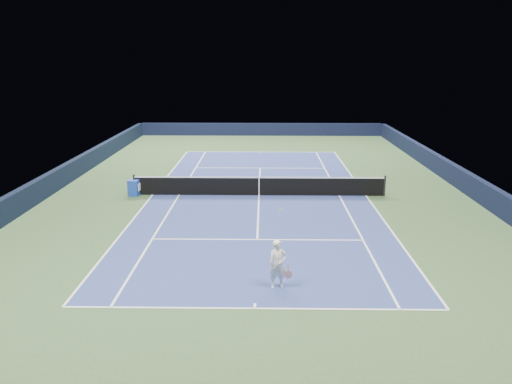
{
  "coord_description": "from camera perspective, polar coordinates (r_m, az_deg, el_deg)",
  "views": [
    {
      "loc": [
        0.25,
        -24.65,
        6.94
      ],
      "look_at": [
        -0.11,
        -3.0,
        1.0
      ],
      "focal_mm": 35.0,
      "sensor_mm": 36.0,
      "label": 1
    }
  ],
  "objects": [
    {
      "name": "ground",
      "position": [
        25.61,
        0.35,
        -0.38
      ],
      "size": [
        40.0,
        40.0,
        0.0
      ],
      "primitive_type": "plane",
      "color": "#314D2A",
      "rests_on": "ground"
    },
    {
      "name": "wall_far",
      "position": [
        44.93,
        0.61,
        7.17
      ],
      "size": [
        22.0,
        0.35,
        1.1
      ],
      "primitive_type": "cube",
      "color": "black",
      "rests_on": "ground"
    },
    {
      "name": "wall_right",
      "position": [
        27.57,
        23.47,
        0.65
      ],
      "size": [
        0.35,
        40.0,
        1.1
      ],
      "primitive_type": "cube",
      "color": "black",
      "rests_on": "ground"
    },
    {
      "name": "wall_left",
      "position": [
        27.76,
        -22.6,
        0.84
      ],
      "size": [
        0.35,
        40.0,
        1.1
      ],
      "primitive_type": "cube",
      "color": "black",
      "rests_on": "ground"
    },
    {
      "name": "court_surface",
      "position": [
        25.61,
        0.35,
        -0.38
      ],
      "size": [
        10.97,
        23.77,
        0.01
      ],
      "primitive_type": "cube",
      "color": "navy",
      "rests_on": "ground"
    },
    {
      "name": "baseline_far",
      "position": [
        37.18,
        0.54,
        4.6
      ],
      "size": [
        10.97,
        0.08,
        0.0
      ],
      "primitive_type": "cube",
      "color": "white",
      "rests_on": "ground"
    },
    {
      "name": "baseline_near",
      "position": [
        14.52,
        -0.16,
        -13.17
      ],
      "size": [
        10.97,
        0.08,
        0.0
      ],
      "primitive_type": "cube",
      "color": "white",
      "rests_on": "ground"
    },
    {
      "name": "sideline_doubles_right",
      "position": [
        26.13,
        12.46,
        -0.41
      ],
      "size": [
        0.08,
        23.77,
        0.0
      ],
      "primitive_type": "cube",
      "color": "white",
      "rests_on": "ground"
    },
    {
      "name": "sideline_doubles_left",
      "position": [
        26.24,
        -11.72,
        -0.3
      ],
      "size": [
        0.08,
        23.77,
        0.0
      ],
      "primitive_type": "cube",
      "color": "white",
      "rests_on": "ground"
    },
    {
      "name": "sideline_singles_right",
      "position": [
        25.89,
        9.49,
        -0.4
      ],
      "size": [
        0.08,
        23.77,
        0.0
      ],
      "primitive_type": "cube",
      "color": "white",
      "rests_on": "ground"
    },
    {
      "name": "sideline_singles_left",
      "position": [
        25.97,
        -8.77,
        -0.32
      ],
      "size": [
        0.08,
        23.77,
        0.0
      ],
      "primitive_type": "cube",
      "color": "white",
      "rests_on": "ground"
    },
    {
      "name": "service_line_far",
      "position": [
        31.81,
        0.47,
        2.76
      ],
      "size": [
        8.23,
        0.08,
        0.0
      ],
      "primitive_type": "cube",
      "color": "white",
      "rests_on": "ground"
    },
    {
      "name": "service_line_near",
      "position": [
        19.52,
        0.15,
        -5.46
      ],
      "size": [
        8.23,
        0.08,
        0.0
      ],
      "primitive_type": "cube",
      "color": "white",
      "rests_on": "ground"
    },
    {
      "name": "center_service_line",
      "position": [
        25.6,
        0.35,
        -0.36
      ],
      "size": [
        0.08,
        12.8,
        0.0
      ],
      "primitive_type": "cube",
      "color": "white",
      "rests_on": "ground"
    },
    {
      "name": "center_mark_far",
      "position": [
        37.04,
        0.54,
        4.56
      ],
      "size": [
        0.08,
        0.3,
        0.0
      ],
      "primitive_type": "cube",
      "color": "white",
      "rests_on": "ground"
    },
    {
      "name": "center_mark_near",
      "position": [
        14.66,
        -0.15,
        -12.89
      ],
      "size": [
        0.08,
        0.3,
        0.0
      ],
      "primitive_type": "cube",
      "color": "white",
      "rests_on": "ground"
    },
    {
      "name": "tennis_net",
      "position": [
        25.47,
        0.35,
        0.71
      ],
      "size": [
        12.9,
        0.1,
        1.07
      ],
      "color": "black",
      "rests_on": "ground"
    },
    {
      "name": "sponsor_cube",
      "position": [
        26.2,
        -13.79,
        0.46
      ],
      "size": [
        0.6,
        0.53,
        0.82
      ],
      "color": "blue",
      "rests_on": "ground"
    },
    {
      "name": "tennis_player",
      "position": [
        15.44,
        2.51,
        -8.24
      ],
      "size": [
        0.77,
        1.28,
        2.22
      ],
      "color": "white",
      "rests_on": "ground"
    }
  ]
}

